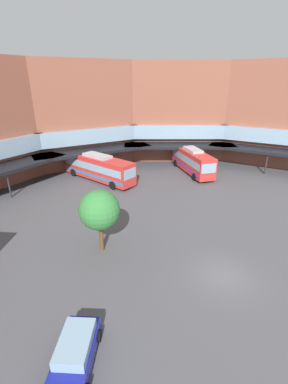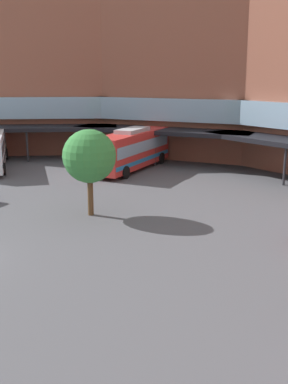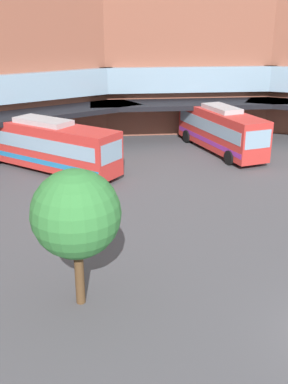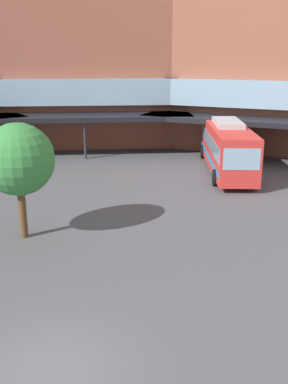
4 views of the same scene
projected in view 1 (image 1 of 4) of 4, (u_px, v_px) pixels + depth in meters
name	position (u px, v px, depth m)	size (l,w,h in m)	color
ground_plane	(223.00, 276.00, 20.13)	(115.86, 115.86, 0.00)	#515156
station_building	(66.00, 132.00, 32.08)	(73.85, 37.28, 16.12)	#93543F
bus_1	(98.00, 167.00, 38.27)	(4.19, 12.33, 3.74)	red
bus_3	(192.00, 160.00, 41.37)	(6.96, 10.40, 3.76)	red
parked_car	(75.00, 353.00, 13.70)	(4.41, 4.35, 1.53)	navy
plaza_tree	(99.00, 210.00, 21.75)	(3.32, 3.32, 5.44)	brown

